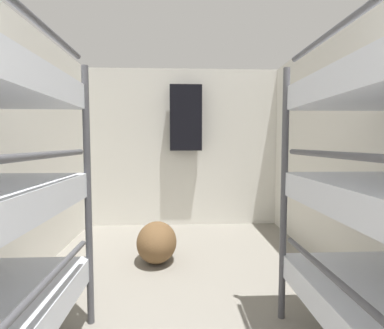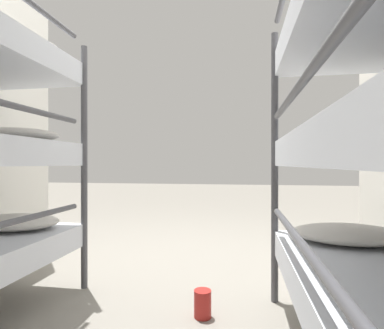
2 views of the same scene
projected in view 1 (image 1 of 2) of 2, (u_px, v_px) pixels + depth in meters
wall_back at (182, 148)px, 4.31m from camera, size 2.83×0.06×2.23m
duffel_bag at (157, 242)px, 2.99m from camera, size 0.40×0.55×0.40m
hanging_coat at (186, 118)px, 4.13m from camera, size 0.44×0.12×0.90m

